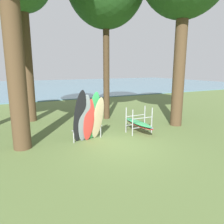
# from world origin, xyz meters

# --- Properties ---
(ground_plane) EXTENTS (80.00, 80.00, 0.00)m
(ground_plane) POSITION_xyz_m (0.00, 0.00, 0.00)
(ground_plane) COLOR #566B38
(lake_water) EXTENTS (80.00, 36.00, 0.10)m
(lake_water) POSITION_xyz_m (0.00, 31.34, 0.05)
(lake_water) COLOR slate
(lake_water) RESTS_ON ground
(leaning_board_pile) EXTENTS (1.49, 0.93, 2.30)m
(leaning_board_pile) POSITION_xyz_m (-0.99, 0.95, 1.04)
(leaning_board_pile) COLOR black
(leaning_board_pile) RESTS_ON ground
(board_storage_rack) EXTENTS (1.15, 2.12, 1.25)m
(board_storage_rack) POSITION_xyz_m (1.65, 1.10, 0.47)
(board_storage_rack) COLOR #9EA0A5
(board_storage_rack) RESTS_ON ground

